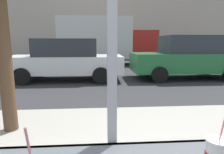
# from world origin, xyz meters

# --- Properties ---
(ground_plane) EXTENTS (60.00, 60.00, 0.00)m
(ground_plane) POSITION_xyz_m (0.00, 8.00, 0.00)
(ground_plane) COLOR #2D2D30
(sidewalk_strip) EXTENTS (16.00, 2.80, 0.15)m
(sidewalk_strip) POSITION_xyz_m (0.00, 1.60, 0.08)
(sidewalk_strip) COLOR #9E998E
(sidewalk_strip) RESTS_ON ground
(building_facade_far) EXTENTS (28.00, 1.20, 5.78)m
(building_facade_far) POSITION_xyz_m (0.00, 18.12, 2.89)
(building_facade_far) COLOR #A89E8E
(building_facade_far) RESTS_ON ground
(parked_car_white) EXTENTS (4.65, 2.04, 1.69)m
(parked_car_white) POSITION_xyz_m (-1.41, 7.05, 0.86)
(parked_car_white) COLOR silver
(parked_car_white) RESTS_ON ground
(parked_car_green) EXTENTS (4.63, 2.02, 1.83)m
(parked_car_green) POSITION_xyz_m (3.75, 7.05, 0.92)
(parked_car_green) COLOR #236B38
(parked_car_green) RESTS_ON ground
(box_truck) EXTENTS (6.65, 2.44, 3.22)m
(box_truck) POSITION_xyz_m (0.39, 12.64, 1.72)
(box_truck) COLOR beige
(box_truck) RESTS_ON ground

